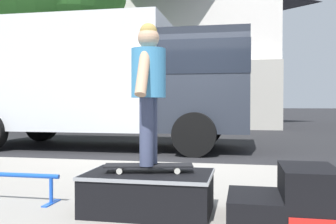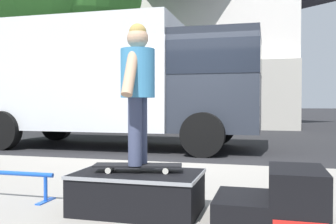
# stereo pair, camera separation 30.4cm
# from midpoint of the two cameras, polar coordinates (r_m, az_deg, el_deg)

# --- Properties ---
(ground_plane) EXTENTS (140.00, 140.00, 0.00)m
(ground_plane) POSITION_cam_midpoint_polar(r_m,az_deg,el_deg) (6.73, 4.44, -7.93)
(ground_plane) COLOR black
(sidewalk_slab) EXTENTS (50.00, 5.00, 0.12)m
(sidewalk_slab) POSITION_cam_midpoint_polar(r_m,az_deg,el_deg) (3.87, -3.72, -14.07)
(sidewalk_slab) COLOR gray
(sidewalk_slab) RESTS_ON ground
(skate_box) EXTENTS (1.11, 0.69, 0.36)m
(skate_box) POSITION_cam_midpoint_polar(r_m,az_deg,el_deg) (3.45, -1.96, -11.70)
(skate_box) COLOR black
(skate_box) RESTS_ON sidewalk_slab
(kicker_ramp) EXTENTS (0.87, 0.67, 0.45)m
(kicker_ramp) POSITION_cam_midpoint_polar(r_m,az_deg,el_deg) (3.32, 18.95, -12.38)
(kicker_ramp) COLOR black
(kicker_ramp) RESTS_ON sidewalk_slab
(skateboard) EXTENTS (0.80, 0.36, 0.07)m
(skateboard) POSITION_cam_midpoint_polar(r_m,az_deg,el_deg) (3.41, -1.96, -8.04)
(skateboard) COLOR black
(skateboard) RESTS_ON skate_box
(skater_kid) EXTENTS (0.30, 0.64, 1.25)m
(skater_kid) POSITION_cam_midpoint_polar(r_m,az_deg,el_deg) (3.37, -1.97, 4.56)
(skater_kid) COLOR #3F4766
(skater_kid) RESTS_ON skateboard
(box_truck) EXTENTS (6.91, 2.63, 3.05)m
(box_truck) POSITION_cam_midpoint_polar(r_m,az_deg,el_deg) (9.41, -6.76, 5.11)
(box_truck) COLOR silver
(box_truck) RESTS_ON ground
(house_behind) EXTENTS (9.54, 8.23, 8.40)m
(house_behind) POSITION_cam_midpoint_polar(r_m,az_deg,el_deg) (20.09, 5.75, 10.43)
(house_behind) COLOR silver
(house_behind) RESTS_ON ground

